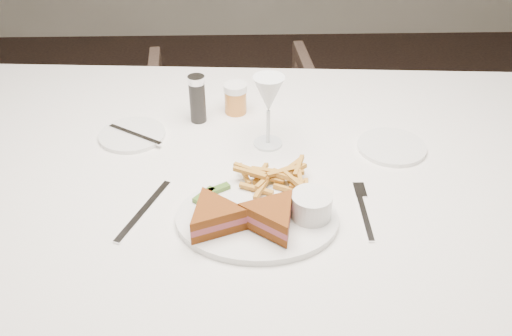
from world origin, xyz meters
The scene contains 3 objects.
table centered at (0.20, -0.14, 0.38)m, with size 1.61×1.07×0.75m, color white.
chair_far centered at (0.14, 0.72, 0.32)m, with size 0.63×0.59×0.64m, color #49372D.
table_setting centered at (0.21, -0.20, 0.79)m, with size 0.78×0.63×0.18m.
Camera 1 is at (0.18, -1.16, 1.49)m, focal length 40.00 mm.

